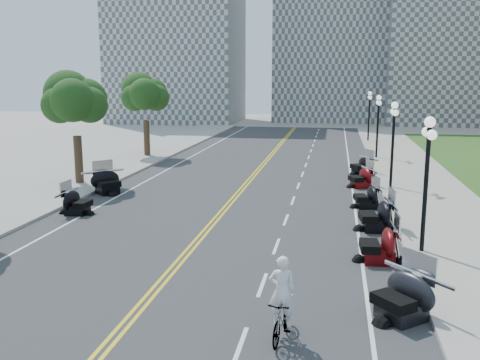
{
  "coord_description": "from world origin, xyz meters",
  "views": [
    {
      "loc": [
        5.32,
        -15.83,
        6.44
      ],
      "look_at": [
        1.23,
        6.98,
        2.0
      ],
      "focal_mm": 40.0,
      "sensor_mm": 36.0,
      "label": 1
    }
  ],
  "objects": [
    {
      "name": "ground",
      "position": [
        0.0,
        0.0,
        0.0
      ],
      "size": [
        160.0,
        160.0,
        0.0
      ],
      "primitive_type": "plane",
      "color": "gray"
    },
    {
      "name": "road",
      "position": [
        0.0,
        10.0,
        0.0
      ],
      "size": [
        16.0,
        90.0,
        0.01
      ],
      "primitive_type": "cube",
      "color": "#333335",
      "rests_on": "ground"
    },
    {
      "name": "centerline_yellow_a",
      "position": [
        -0.12,
        10.0,
        0.01
      ],
      "size": [
        0.12,
        90.0,
        0.0
      ],
      "primitive_type": "cube",
      "color": "yellow",
      "rests_on": "road"
    },
    {
      "name": "centerline_yellow_b",
      "position": [
        0.12,
        10.0,
        0.01
      ],
      "size": [
        0.12,
        90.0,
        0.0
      ],
      "primitive_type": "cube",
      "color": "yellow",
      "rests_on": "road"
    },
    {
      "name": "edge_line_north",
      "position": [
        6.4,
        10.0,
        0.01
      ],
      "size": [
        0.12,
        90.0,
        0.0
      ],
      "primitive_type": "cube",
      "color": "white",
      "rests_on": "road"
    },
    {
      "name": "edge_line_south",
      "position": [
        -6.4,
        10.0,
        0.01
      ],
      "size": [
        0.12,
        90.0,
        0.0
      ],
      "primitive_type": "cube",
      "color": "white",
      "rests_on": "road"
    },
    {
      "name": "lane_dash_5",
      "position": [
        3.2,
        -4.0,
        0.01
      ],
      "size": [
        0.12,
        2.0,
        0.0
      ],
      "primitive_type": "cube",
      "color": "white",
      "rests_on": "road"
    },
    {
      "name": "lane_dash_6",
      "position": [
        3.2,
        0.0,
        0.01
      ],
      "size": [
        0.12,
        2.0,
        0.0
      ],
      "primitive_type": "cube",
      "color": "white",
      "rests_on": "road"
    },
    {
      "name": "lane_dash_7",
      "position": [
        3.2,
        4.0,
        0.01
      ],
      "size": [
        0.12,
        2.0,
        0.0
      ],
      "primitive_type": "cube",
      "color": "white",
      "rests_on": "road"
    },
    {
      "name": "lane_dash_8",
      "position": [
        3.2,
        8.0,
        0.01
      ],
      "size": [
        0.12,
        2.0,
        0.0
      ],
      "primitive_type": "cube",
      "color": "white",
      "rests_on": "road"
    },
    {
      "name": "lane_dash_9",
      "position": [
        3.2,
        12.0,
        0.01
      ],
      "size": [
        0.12,
        2.0,
        0.0
      ],
      "primitive_type": "cube",
      "color": "white",
      "rests_on": "road"
    },
    {
      "name": "lane_dash_10",
      "position": [
        3.2,
        16.0,
        0.01
      ],
      "size": [
        0.12,
        2.0,
        0.0
      ],
      "primitive_type": "cube",
      "color": "white",
      "rests_on": "road"
    },
    {
      "name": "lane_dash_11",
      "position": [
        3.2,
        20.0,
        0.01
      ],
      "size": [
        0.12,
        2.0,
        0.0
      ],
      "primitive_type": "cube",
      "color": "white",
      "rests_on": "road"
    },
    {
      "name": "lane_dash_12",
      "position": [
        3.2,
        24.0,
        0.01
      ],
      "size": [
        0.12,
        2.0,
        0.0
      ],
      "primitive_type": "cube",
      "color": "white",
      "rests_on": "road"
    },
    {
      "name": "lane_dash_13",
      "position": [
        3.2,
        28.0,
        0.01
      ],
      "size": [
        0.12,
        2.0,
        0.0
      ],
      "primitive_type": "cube",
      "color": "white",
      "rests_on": "road"
    },
    {
      "name": "lane_dash_14",
      "position": [
        3.2,
        32.0,
        0.01
      ],
      "size": [
        0.12,
        2.0,
        0.0
      ],
      "primitive_type": "cube",
      "color": "white",
      "rests_on": "road"
    },
    {
      "name": "lane_dash_15",
      "position": [
        3.2,
        36.0,
        0.01
      ],
      "size": [
        0.12,
        2.0,
        0.0
      ],
      "primitive_type": "cube",
      "color": "white",
      "rests_on": "road"
    },
    {
      "name": "lane_dash_16",
      "position": [
        3.2,
        40.0,
        0.01
      ],
      "size": [
        0.12,
        2.0,
        0.0
      ],
      "primitive_type": "cube",
      "color": "white",
      "rests_on": "road"
    },
    {
      "name": "lane_dash_17",
      "position": [
        3.2,
        44.0,
        0.01
      ],
      "size": [
        0.12,
        2.0,
        0.0
      ],
      "primitive_type": "cube",
      "color": "white",
      "rests_on": "road"
    },
    {
      "name": "lane_dash_18",
      "position": [
        3.2,
        48.0,
        0.01
      ],
      "size": [
        0.12,
        2.0,
        0.0
      ],
      "primitive_type": "cube",
      "color": "white",
      "rests_on": "road"
    },
    {
      "name": "lane_dash_19",
      "position": [
        3.2,
        52.0,
        0.01
      ],
      "size": [
        0.12,
        2.0,
        0.0
      ],
      "primitive_type": "cube",
      "color": "white",
      "rests_on": "road"
    },
    {
      "name": "sidewalk_north",
      "position": [
        10.5,
        10.0,
        0.07
      ],
      "size": [
        5.0,
        90.0,
        0.15
      ],
      "primitive_type": "cube",
      "color": "#9E9991",
      "rests_on": "ground"
    },
    {
      "name": "sidewalk_south",
      "position": [
        -10.5,
        10.0,
        0.07
      ],
      "size": [
        5.0,
        90.0,
        0.15
      ],
      "primitive_type": "cube",
      "color": "#9E9991",
      "rests_on": "ground"
    },
    {
      "name": "distant_block_a",
      "position": [
        -18.0,
        62.0,
        13.0
      ],
      "size": [
        18.0,
        14.0,
        26.0
      ],
      "primitive_type": "cube",
      "color": "gray",
      "rests_on": "ground"
    },
    {
      "name": "distant_block_b",
      "position": [
        4.0,
        68.0,
        15.0
      ],
      "size": [
        16.0,
        12.0,
        30.0
      ],
      "primitive_type": "cube",
      "color": "gray",
      "rests_on": "ground"
    },
    {
      "name": "distant_block_c",
      "position": [
        22.0,
        65.0,
        11.0
      ],
      "size": [
        20.0,
        14.0,
        22.0
      ],
      "primitive_type": "cube",
      "color": "gray",
      "rests_on": "ground"
    },
    {
      "name": "street_lamp_2",
      "position": [
        8.6,
        4.0,
        2.6
      ],
      "size": [
        0.5,
        1.2,
        4.9
      ],
      "primitive_type": null,
      "color": "black",
      "rests_on": "sidewalk_north"
    },
    {
      "name": "street_lamp_3",
      "position": [
        8.6,
        16.0,
        2.6
      ],
      "size": [
        0.5,
        1.2,
        4.9
      ],
      "primitive_type": null,
      "color": "black",
      "rests_on": "sidewalk_north"
    },
    {
      "name": "street_lamp_4",
      "position": [
        8.6,
        28.0,
        2.6
      ],
      "size": [
        0.5,
        1.2,
        4.9
      ],
      "primitive_type": null,
      "color": "black",
      "rests_on": "sidewalk_north"
    },
    {
      "name": "street_lamp_5",
      "position": [
        8.6,
        40.0,
        2.6
      ],
      "size": [
        0.5,
        1.2,
        4.9
      ],
      "primitive_type": null,
      "color": "black",
      "rests_on": "sidewalk_north"
    },
    {
      "name": "tree_3",
      "position": [
        -10.0,
        14.0,
        4.75
      ],
      "size": [
        4.8,
        4.8,
        9.2
      ],
      "primitive_type": null,
      "color": "#235619",
      "rests_on": "sidewalk_south"
    },
    {
      "name": "tree_4",
      "position": [
        -10.0,
        26.0,
        4.75
      ],
      "size": [
        4.8,
        4.8,
        9.2
      ],
      "primitive_type": null,
      "color": "#235619",
      "rests_on": "sidewalk_south"
    },
    {
      "name": "motorcycle_n_5",
      "position": [
        7.23,
        -1.75,
        0.73
      ],
      "size": [
        2.92,
        2.92,
        1.45
      ],
      "primitive_type": null,
      "rotation": [
        0.0,
        0.0,
        -0.86
      ],
      "color": "black",
      "rests_on": "road"
    },
    {
      "name": "motorcycle_n_6",
      "position": [
        6.97,
        2.85,
        0.72
      ],
      "size": [
        2.15,
        2.15,
        1.44
      ],
      "primitive_type": null,
      "rotation": [
        0.0,
        0.0,
        -1.52
      ],
      "color": "#590A0C",
      "rests_on": "road"
    },
    {
      "name": "motorcycle_n_7",
      "position": [
        7.15,
        6.91,
        0.75
      ],
      "size": [
        2.38,
        2.38,
        1.5
      ],
      "primitive_type": null,
      "rotation": [
        0.0,
        0.0,
        -1.45
      ],
      "color": "black",
      "rests_on": "road"
    },
    {
      "name": "motorcycle_n_8",
      "position": [
        6.96,
        11.03,
        0.64
      ],
      "size": [
        2.14,
        2.14,
        1.28
      ],
      "primitive_type": null,
      "rotation": [
        0.0,
        0.0,
        -1.38
      ],
      "color": "black",
      "rests_on": "road"
    },
    {
      "name": "motorcycle_n_9",
      "position": [
        6.89,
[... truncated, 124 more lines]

